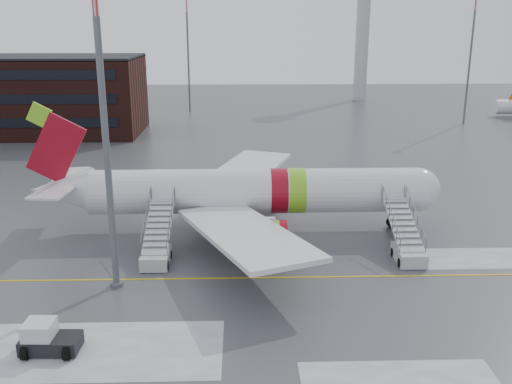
{
  "coord_description": "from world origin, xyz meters",
  "views": [
    {
      "loc": [
        2.04,
        -37.8,
        17.32
      ],
      "look_at": [
        3.34,
        6.85,
        4.0
      ],
      "focal_mm": 40.0,
      "sensor_mm": 36.0,
      "label": 1
    }
  ],
  "objects_px": {
    "pushback_tug": "(47,338)",
    "light_mast_near": "(104,117)",
    "airstair_fwd": "(406,245)",
    "airstair_aft": "(157,247)",
    "airliner": "(244,192)"
  },
  "relations": [
    {
      "from": "airstair_fwd",
      "to": "light_mast_near",
      "type": "height_order",
      "value": "light_mast_near"
    },
    {
      "from": "pushback_tug",
      "to": "airliner",
      "type": "bearing_deg",
      "value": 59.86
    },
    {
      "from": "airstair_aft",
      "to": "pushback_tug",
      "type": "relative_size",
      "value": 2.42
    },
    {
      "from": "airliner",
      "to": "light_mast_near",
      "type": "relative_size",
      "value": 1.57
    },
    {
      "from": "airstair_fwd",
      "to": "light_mast_near",
      "type": "distance_m",
      "value": 24.05
    },
    {
      "from": "light_mast_near",
      "to": "pushback_tug",
      "type": "bearing_deg",
      "value": -104.71
    },
    {
      "from": "airstair_aft",
      "to": "light_mast_near",
      "type": "height_order",
      "value": "light_mast_near"
    },
    {
      "from": "airstair_aft",
      "to": "pushback_tug",
      "type": "distance_m",
      "value": 13.07
    },
    {
      "from": "pushback_tug",
      "to": "light_mast_near",
      "type": "distance_m",
      "value": 13.67
    },
    {
      "from": "airstair_fwd",
      "to": "light_mast_near",
      "type": "bearing_deg",
      "value": -168.48
    },
    {
      "from": "airstair_fwd",
      "to": "airstair_aft",
      "type": "xyz_separation_m",
      "value": [
        -18.96,
        0.0,
        0.0
      ]
    },
    {
      "from": "airstair_aft",
      "to": "light_mast_near",
      "type": "relative_size",
      "value": 0.34
    },
    {
      "from": "airliner",
      "to": "airstair_aft",
      "type": "xyz_separation_m",
      "value": [
        -6.65,
        -6.54,
        -2.35
      ]
    },
    {
      "from": "airliner",
      "to": "light_mast_near",
      "type": "bearing_deg",
      "value": -129.21
    },
    {
      "from": "airliner",
      "to": "airstair_aft",
      "type": "height_order",
      "value": "airliner"
    }
  ]
}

